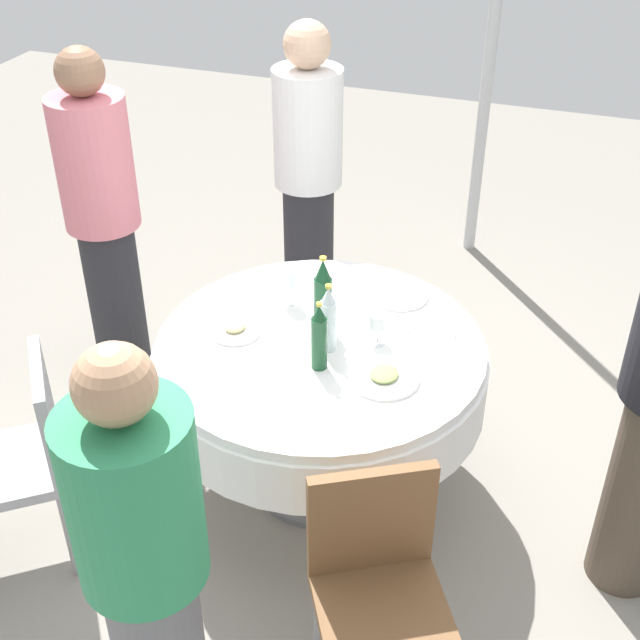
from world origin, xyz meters
name	(u,v)px	position (x,y,z in m)	size (l,w,h in m)	color
ground_plane	(320,481)	(0.00, 0.00, 0.00)	(10.00, 10.00, 0.00)	gray
dining_table	(320,373)	(0.00, 0.00, 0.59)	(1.31, 1.31, 0.74)	white
bottle_dark_green_far	(319,338)	(0.15, 0.05, 0.87)	(0.06, 0.06, 0.28)	#194728
bottle_clear_right	(328,319)	(0.03, 0.04, 0.87)	(0.06, 0.06, 0.28)	silver
bottle_dark_green_east	(323,296)	(-0.10, -0.02, 0.89)	(0.07, 0.07, 0.32)	#194728
wine_glass_inner	(378,322)	(-0.07, 0.21, 0.84)	(0.07, 0.07, 0.13)	white
wine_glass_near	(289,279)	(-0.23, -0.21, 0.86)	(0.07, 0.07, 0.16)	white
plate_west	(399,295)	(-0.42, 0.21, 0.75)	(0.24, 0.24, 0.02)	white
plate_mid	(384,377)	(0.14, 0.30, 0.75)	(0.26, 0.26, 0.04)	white
plate_left	(235,329)	(0.04, -0.34, 0.75)	(0.20, 0.20, 0.04)	white
spoon_right	(276,285)	(-0.34, -0.31, 0.74)	(0.18, 0.02, 0.01)	silver
fork_east	(435,332)	(-0.21, 0.40, 0.74)	(0.18, 0.02, 0.01)	silver
fork_inner	(329,298)	(-0.31, -0.07, 0.74)	(0.18, 0.02, 0.01)	silver
person_far	(147,574)	(1.25, -0.05, 0.81)	(0.34, 0.34, 1.55)	slate
person_right	(103,219)	(-0.42, -1.19, 0.86)	(0.34, 0.34, 1.65)	#26262B
person_inner	(308,179)	(-1.15, -0.46, 0.86)	(0.34, 0.34, 1.64)	#26262B
chair_north	(25,449)	(0.70, -0.90, 0.52)	(0.56, 0.56, 0.87)	#99999E
chair_front	(377,578)	(0.83, 0.48, 0.52)	(0.55, 0.55, 0.87)	brown
tent_pole_main	(490,53)	(-2.29, 0.21, 1.23)	(0.07, 0.07, 2.46)	#B2B5B7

